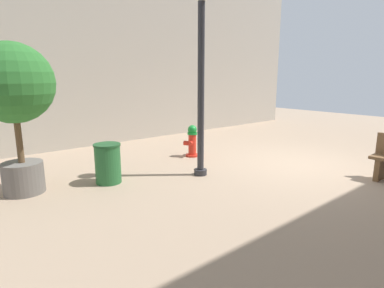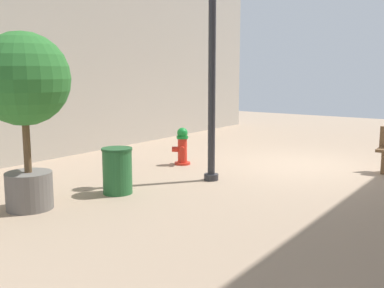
{
  "view_description": "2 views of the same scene",
  "coord_description": "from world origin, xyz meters",
  "px_view_note": "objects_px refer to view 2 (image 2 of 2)",
  "views": [
    {
      "loc": [
        -3.93,
        6.61,
        2.08
      ],
      "look_at": [
        0.77,
        2.73,
        0.77
      ],
      "focal_mm": 29.19,
      "sensor_mm": 36.0,
      "label": 1
    },
    {
      "loc": [
        -3.76,
        9.63,
        2.09
      ],
      "look_at": [
        0.93,
        3.01,
        0.8
      ],
      "focal_mm": 42.86,
      "sensor_mm": 36.0,
      "label": 2
    }
  ],
  "objects_px": {
    "planter_tree": "(24,90)",
    "trash_bin": "(117,171)",
    "fire_hydrant": "(182,146)",
    "street_lamp": "(212,54)"
  },
  "relations": [
    {
      "from": "fire_hydrant",
      "to": "street_lamp",
      "type": "xyz_separation_m",
      "value": [
        -1.37,
        0.89,
        1.98
      ]
    },
    {
      "from": "planter_tree",
      "to": "trash_bin",
      "type": "xyz_separation_m",
      "value": [
        -0.46,
        -1.43,
        -1.41
      ]
    },
    {
      "from": "planter_tree",
      "to": "street_lamp",
      "type": "height_order",
      "value": "street_lamp"
    },
    {
      "from": "street_lamp",
      "to": "trash_bin",
      "type": "xyz_separation_m",
      "value": [
        0.78,
        1.76,
        -2.0
      ]
    },
    {
      "from": "trash_bin",
      "to": "fire_hydrant",
      "type": "bearing_deg",
      "value": -77.65
    },
    {
      "from": "fire_hydrant",
      "to": "planter_tree",
      "type": "relative_size",
      "value": 0.31
    },
    {
      "from": "fire_hydrant",
      "to": "trash_bin",
      "type": "distance_m",
      "value": 2.72
    },
    {
      "from": "planter_tree",
      "to": "trash_bin",
      "type": "bearing_deg",
      "value": -107.95
    },
    {
      "from": "fire_hydrant",
      "to": "street_lamp",
      "type": "height_order",
      "value": "street_lamp"
    },
    {
      "from": "fire_hydrant",
      "to": "street_lamp",
      "type": "relative_size",
      "value": 0.22
    }
  ]
}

